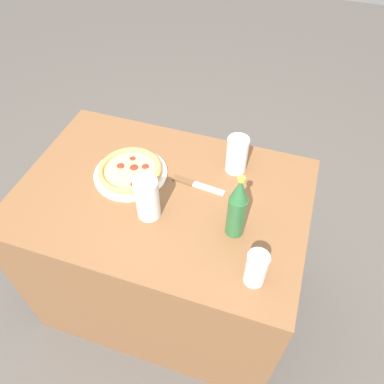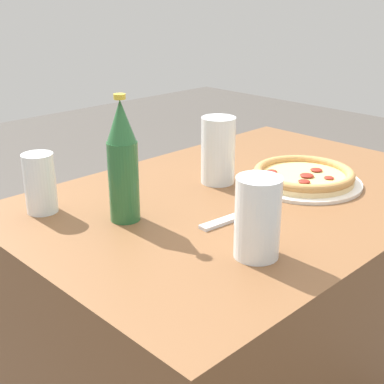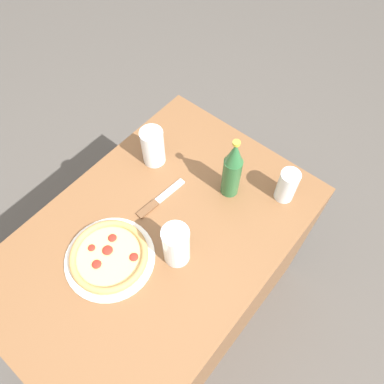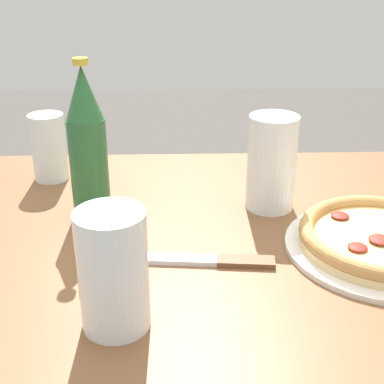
{
  "view_description": "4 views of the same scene",
  "coord_description": "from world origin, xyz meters",
  "px_view_note": "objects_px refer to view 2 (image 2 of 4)",
  "views": [
    {
      "loc": [
        -0.38,
        0.8,
        1.75
      ],
      "look_at": [
        -0.12,
        0.02,
        0.82
      ],
      "focal_mm": 35.0,
      "sensor_mm": 36.0,
      "label": 1
    },
    {
      "loc": [
        -0.88,
        -0.72,
        1.19
      ],
      "look_at": [
        -0.17,
        0.01,
        0.8
      ],
      "focal_mm": 50.0,
      "sensor_mm": 36.0,
      "label": 2
    },
    {
      "loc": [
        0.32,
        0.41,
        1.82
      ],
      "look_at": [
        -0.18,
        0.0,
        0.79
      ],
      "focal_mm": 35.0,
      "sensor_mm": 36.0,
      "label": 3
    },
    {
      "loc": [
        -0.15,
        -0.71,
        1.15
      ],
      "look_at": [
        -0.13,
        0.03,
        0.81
      ],
      "focal_mm": 50.0,
      "sensor_mm": 36.0,
      "label": 4
    }
  ],
  "objects_px": {
    "glass_iced_tea": "(257,222)",
    "glass_red_wine": "(218,154)",
    "beer_bottle": "(123,163)",
    "glass_water": "(40,185)",
    "knife": "(243,214)",
    "pizza_veggie": "(304,176)"
  },
  "relations": [
    {
      "from": "glass_iced_tea",
      "to": "glass_red_wine",
      "type": "height_order",
      "value": "glass_red_wine"
    },
    {
      "from": "glass_red_wine",
      "to": "beer_bottle",
      "type": "relative_size",
      "value": 0.62
    },
    {
      "from": "glass_water",
      "to": "knife",
      "type": "height_order",
      "value": "glass_water"
    },
    {
      "from": "beer_bottle",
      "to": "glass_water",
      "type": "bearing_deg",
      "value": 122.62
    },
    {
      "from": "glass_iced_tea",
      "to": "knife",
      "type": "height_order",
      "value": "glass_iced_tea"
    },
    {
      "from": "glass_iced_tea",
      "to": "knife",
      "type": "bearing_deg",
      "value": 47.84
    },
    {
      "from": "glass_water",
      "to": "knife",
      "type": "relative_size",
      "value": 0.62
    },
    {
      "from": "pizza_veggie",
      "to": "beer_bottle",
      "type": "distance_m",
      "value": 0.46
    },
    {
      "from": "glass_water",
      "to": "glass_red_wine",
      "type": "bearing_deg",
      "value": -18.82
    },
    {
      "from": "pizza_veggie",
      "to": "glass_red_wine",
      "type": "relative_size",
      "value": 1.74
    },
    {
      "from": "beer_bottle",
      "to": "knife",
      "type": "distance_m",
      "value": 0.27
    },
    {
      "from": "glass_iced_tea",
      "to": "knife",
      "type": "relative_size",
      "value": 0.72
    },
    {
      "from": "pizza_veggie",
      "to": "glass_water",
      "type": "height_order",
      "value": "glass_water"
    },
    {
      "from": "glass_water",
      "to": "glass_red_wine",
      "type": "xyz_separation_m",
      "value": [
        0.39,
        -0.13,
        0.01
      ]
    },
    {
      "from": "beer_bottle",
      "to": "glass_iced_tea",
      "type": "bearing_deg",
      "value": -76.83
    },
    {
      "from": "glass_red_wine",
      "to": "glass_iced_tea",
      "type": "bearing_deg",
      "value": -126.79
    },
    {
      "from": "glass_red_wine",
      "to": "glass_water",
      "type": "bearing_deg",
      "value": 161.18
    },
    {
      "from": "glass_iced_tea",
      "to": "glass_red_wine",
      "type": "distance_m",
      "value": 0.38
    },
    {
      "from": "glass_water",
      "to": "glass_red_wine",
      "type": "distance_m",
      "value": 0.41
    },
    {
      "from": "glass_iced_tea",
      "to": "glass_red_wine",
      "type": "xyz_separation_m",
      "value": [
        0.23,
        0.3,
        0.01
      ]
    },
    {
      "from": "glass_red_wine",
      "to": "beer_bottle",
      "type": "height_order",
      "value": "beer_bottle"
    },
    {
      "from": "glass_iced_tea",
      "to": "glass_red_wine",
      "type": "bearing_deg",
      "value": 53.21
    }
  ]
}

